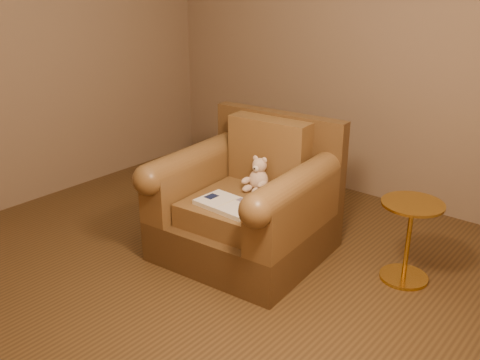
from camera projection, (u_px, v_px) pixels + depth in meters
The scene contains 6 objects.
floor at pixel (196, 266), 3.85m from camera, with size 4.00×4.00×0.00m, color #51371B.
room at pixel (188, 18), 3.22m from camera, with size 4.02×4.02×2.71m.
armchair at pixel (249, 204), 3.93m from camera, with size 1.18×1.13×0.99m.
teddy_bear at pixel (258, 177), 3.93m from camera, with size 0.19×0.21×0.26m.
guidebook at pixel (228, 205), 3.66m from camera, with size 0.44×0.28×0.04m.
side_table at pixel (408, 239), 3.58m from camera, with size 0.41×0.41×0.57m.
Camera 1 is at (2.39, -2.38, 1.98)m, focal length 40.00 mm.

